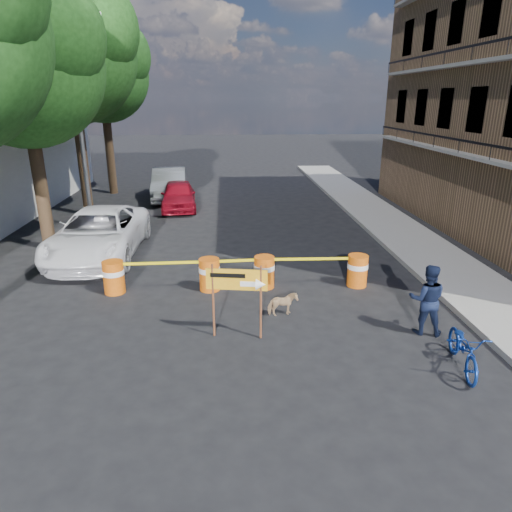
{
  "coord_description": "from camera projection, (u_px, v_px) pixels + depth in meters",
  "views": [
    {
      "loc": [
        -0.58,
        -8.79,
        5.02
      ],
      "look_at": [
        0.15,
        1.93,
        1.3
      ],
      "focal_mm": 32.0,
      "sensor_mm": 36.0,
      "label": 1
    }
  ],
  "objects": [
    {
      "name": "ground",
      "position": [
        255.0,
        341.0,
        9.96
      ],
      "size": [
        120.0,
        120.0,
        0.0
      ],
      "primitive_type": "plane",
      "color": "black",
      "rests_on": "ground"
    },
    {
      "name": "sidewalk_east",
      "position": [
        420.0,
        247.0,
        16.0
      ],
      "size": [
        2.4,
        40.0,
        0.15
      ],
      "primitive_type": "cube",
      "color": "gray",
      "rests_on": "ground"
    },
    {
      "name": "tree_mid_a",
      "position": [
        24.0,
        65.0,
        14.16
      ],
      "size": [
        5.25,
        5.0,
        8.68
      ],
      "color": "#332316",
      "rests_on": "ground"
    },
    {
      "name": "tree_mid_b",
      "position": [
        72.0,
        55.0,
        18.65
      ],
      "size": [
        5.67,
        5.4,
        9.62
      ],
      "color": "#332316",
      "rests_on": "ground"
    },
    {
      "name": "tree_far",
      "position": [
        103.0,
        74.0,
        23.52
      ],
      "size": [
        5.04,
        4.8,
        8.84
      ],
      "color": "#332316",
      "rests_on": "ground"
    },
    {
      "name": "streetlamp",
      "position": [
        81.0,
        117.0,
        17.1
      ],
      "size": [
        1.25,
        0.18,
        8.0
      ],
      "color": "gray",
      "rests_on": "ground"
    },
    {
      "name": "barrel_far_left",
      "position": [
        114.0,
        276.0,
        12.3
      ],
      "size": [
        0.58,
        0.58,
        0.9
      ],
      "color": "#C4530B",
      "rests_on": "ground"
    },
    {
      "name": "barrel_mid_left",
      "position": [
        209.0,
        274.0,
        12.49
      ],
      "size": [
        0.58,
        0.58,
        0.9
      ],
      "color": "#C4530B",
      "rests_on": "ground"
    },
    {
      "name": "barrel_mid_right",
      "position": [
        264.0,
        271.0,
        12.66
      ],
      "size": [
        0.58,
        0.58,
        0.9
      ],
      "color": "#C4530B",
      "rests_on": "ground"
    },
    {
      "name": "barrel_far_right",
      "position": [
        357.0,
        270.0,
        12.77
      ],
      "size": [
        0.58,
        0.58,
        0.9
      ],
      "color": "#C4530B",
      "rests_on": "ground"
    },
    {
      "name": "detour_sign",
      "position": [
        244.0,
        286.0,
        9.72
      ],
      "size": [
        1.31,
        0.36,
        1.7
      ],
      "rotation": [
        0.0,
        0.0,
        -0.16
      ],
      "color": "#592D19",
      "rests_on": "ground"
    },
    {
      "name": "pedestrian",
      "position": [
        427.0,
        299.0,
        10.07
      ],
      "size": [
        0.94,
        0.82,
        1.63
      ],
      "primitive_type": "imported",
      "rotation": [
        0.0,
        0.0,
        2.84
      ],
      "color": "#101832",
      "rests_on": "ground"
    },
    {
      "name": "bicycle",
      "position": [
        467.0,
        329.0,
        8.68
      ],
      "size": [
        0.75,
        0.99,
        1.71
      ],
      "primitive_type": "imported",
      "rotation": [
        0.0,
        0.0,
        -0.19
      ],
      "color": "#13389D",
      "rests_on": "ground"
    },
    {
      "name": "dog",
      "position": [
        283.0,
        304.0,
        11.05
      ],
      "size": [
        0.75,
        0.45,
        0.6
      ],
      "primitive_type": "imported",
      "rotation": [
        0.0,
        0.0,
        1.77
      ],
      "color": "tan",
      "rests_on": "ground"
    },
    {
      "name": "suv_white",
      "position": [
        99.0,
        234.0,
        15.11
      ],
      "size": [
        2.69,
        5.63,
        1.55
      ],
      "primitive_type": "imported",
      "rotation": [
        0.0,
        0.0,
        -0.02
      ],
      "color": "white",
      "rests_on": "ground"
    },
    {
      "name": "sedan_red",
      "position": [
        178.0,
        195.0,
        21.66
      ],
      "size": [
        1.9,
        4.04,
        1.34
      ],
      "primitive_type": "imported",
      "rotation": [
        0.0,
        0.0,
        0.08
      ],
      "color": "maroon",
      "rests_on": "ground"
    },
    {
      "name": "sedan_silver",
      "position": [
        169.0,
        184.0,
        23.77
      ],
      "size": [
        2.04,
        4.91,
        1.58
      ],
      "primitive_type": "imported",
      "rotation": [
        0.0,
        0.0,
        0.08
      ],
      "color": "#A1A4A8",
      "rests_on": "ground"
    }
  ]
}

